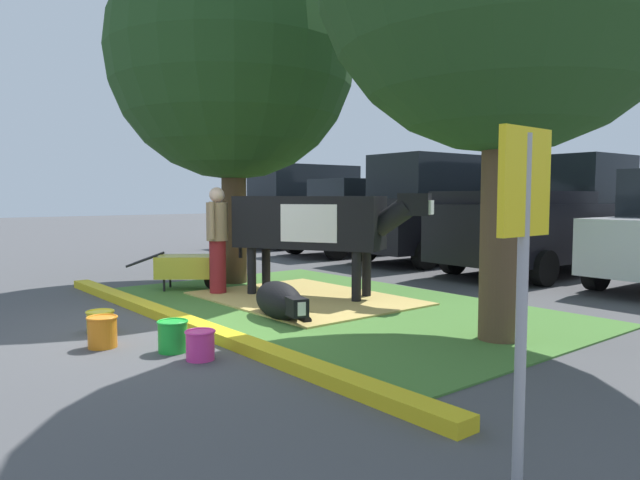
{
  "coord_description": "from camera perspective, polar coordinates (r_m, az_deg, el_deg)",
  "views": [
    {
      "loc": [
        6.42,
        -3.11,
        1.58
      ],
      "look_at": [
        -0.43,
        2.5,
        0.9
      ],
      "focal_mm": 32.59,
      "sensor_mm": 36.0,
      "label": 1
    }
  ],
  "objects": [
    {
      "name": "ground_plane",
      "position": [
        7.31,
        -13.25,
        -8.21
      ],
      "size": [
        80.0,
        80.0,
        0.0
      ],
      "primitive_type": "plane",
      "color": "#4C4C4F"
    },
    {
      "name": "shade_tree_left",
      "position": [
        10.75,
        -8.6,
        17.34
      ],
      "size": [
        4.31,
        4.31,
        6.17
      ],
      "color": "#4C3823",
      "rests_on": "ground"
    },
    {
      "name": "bucket_yellow",
      "position": [
        7.24,
        -20.77,
        -7.42
      ],
      "size": [
        0.32,
        0.32,
        0.25
      ],
      "color": "yellow",
      "rests_on": "ground"
    },
    {
      "name": "bucket_green",
      "position": [
        6.13,
        -14.26,
        -9.07
      ],
      "size": [
        0.32,
        0.32,
        0.32
      ],
      "color": "green",
      "rests_on": "ground"
    },
    {
      "name": "parking_sign",
      "position": [
        3.19,
        19.36,
        0.25
      ],
      "size": [
        0.06,
        0.44,
        1.93
      ],
      "color": "#99999E",
      "rests_on": "ground"
    },
    {
      "name": "suv_dark_grey",
      "position": [
        18.29,
        -1.52,
        3.41
      ],
      "size": [
        2.25,
        4.66,
        2.52
      ],
      "color": "#3D3D42",
      "rests_on": "ground"
    },
    {
      "name": "hay_bedding",
      "position": [
        8.81,
        -1.52,
        -5.78
      ],
      "size": [
        3.21,
        2.41,
        0.04
      ],
      "primitive_type": "cube",
      "rotation": [
        0.0,
        0.0,
        0.0
      ],
      "color": "tan",
      "rests_on": "ground"
    },
    {
      "name": "calf_lying",
      "position": [
        7.46,
        -3.97,
        -5.98
      ],
      "size": [
        1.33,
        0.73,
        0.48
      ],
      "color": "black",
      "rests_on": "ground"
    },
    {
      "name": "cow_holstein",
      "position": [
        8.89,
        -0.51,
        1.65
      ],
      "size": [
        2.9,
        1.87,
        1.61
      ],
      "color": "black",
      "rests_on": "ground"
    },
    {
      "name": "grass_island",
      "position": [
        8.39,
        1.04,
        -6.39
      ],
      "size": [
        6.89,
        4.18,
        0.02
      ],
      "primitive_type": "cube",
      "color": "#477A33",
      "rests_on": "ground"
    },
    {
      "name": "bucket_pink",
      "position": [
        5.79,
        -11.68,
        -10.0
      ],
      "size": [
        0.3,
        0.3,
        0.29
      ],
      "color": "#EA3893",
      "rests_on": "ground"
    },
    {
      "name": "curb_yellow",
      "position": [
        7.17,
        -12.88,
        -7.96
      ],
      "size": [
        8.09,
        0.24,
        0.12
      ],
      "primitive_type": "cube",
      "color": "yellow",
      "rests_on": "ground"
    },
    {
      "name": "pickup_truck_maroon",
      "position": [
        12.86,
        21.77,
        2.0
      ],
      "size": [
        2.37,
        5.47,
        2.42
      ],
      "color": "black",
      "rests_on": "ground"
    },
    {
      "name": "wheelbarrow",
      "position": [
        9.94,
        -12.98,
        -2.62
      ],
      "size": [
        1.26,
        1.44,
        0.63
      ],
      "color": "gold",
      "rests_on": "ground"
    },
    {
      "name": "person_handler",
      "position": [
        9.28,
        -10.04,
        0.26
      ],
      "size": [
        0.37,
        0.43,
        1.71
      ],
      "color": "maroon",
      "rests_on": "ground"
    },
    {
      "name": "sedan_silver",
      "position": [
        15.79,
        3.62,
        2.21
      ],
      "size": [
        2.14,
        4.46,
        2.02
      ],
      "color": "silver",
      "rests_on": "ground"
    },
    {
      "name": "bucket_orange",
      "position": [
        6.51,
        -20.59,
        -8.38
      ],
      "size": [
        0.32,
        0.32,
        0.33
      ],
      "color": "orange",
      "rests_on": "ground"
    },
    {
      "name": "suv_black",
      "position": [
        14.23,
        11.57,
        3.05
      ],
      "size": [
        2.25,
        4.66,
        2.52
      ],
      "color": "black",
      "rests_on": "ground"
    }
  ]
}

